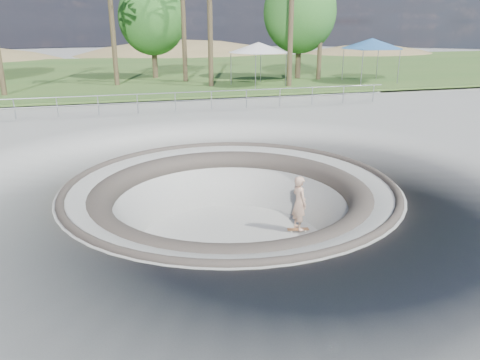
{
  "coord_description": "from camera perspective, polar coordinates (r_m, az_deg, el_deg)",
  "views": [
    {
      "loc": [
        -3.38,
        -13.24,
        4.8
      ],
      "look_at": [
        0.48,
        0.64,
        -0.1
      ],
      "focal_mm": 35.0,
      "sensor_mm": 36.0,
      "label": 1
    }
  ],
  "objects": [
    {
      "name": "bushy_tree_right",
      "position": [
        40.29,
        7.33,
        19.61
      ],
      "size": [
        5.94,
        5.4,
        8.57
      ],
      "color": "brown",
      "rests_on": "ground"
    },
    {
      "name": "skateboard",
      "position": [
        15.94,
        7.09,
        -5.98
      ],
      "size": [
        0.75,
        0.34,
        0.08
      ],
      "color": "#955A3B",
      "rests_on": "ground"
    },
    {
      "name": "safety_railing",
      "position": [
        25.79,
        -7.9,
        9.44
      ],
      "size": [
        25.0,
        0.06,
        1.03
      ],
      "color": "#92969A",
      "rests_on": "ground"
    },
    {
      "name": "bushy_tree_mid",
      "position": [
        40.89,
        -10.65,
        18.86
      ],
      "size": [
        5.48,
        4.98,
        7.9
      ],
      "color": "brown",
      "rests_on": "ground"
    },
    {
      "name": "distant_hills",
      "position": [
        71.75,
        -9.7,
        9.03
      ],
      "size": [
        103.2,
        45.0,
        28.6
      ],
      "color": "olive",
      "rests_on": "ground"
    },
    {
      "name": "grass_strip",
      "position": [
        47.58,
        -11.67,
        12.88
      ],
      "size": [
        180.0,
        36.0,
        0.12
      ],
      "color": "#385F26",
      "rests_on": "ground"
    },
    {
      "name": "skate_bowl",
      "position": [
        15.19,
        -1.09,
        -7.11
      ],
      "size": [
        14.0,
        14.0,
        4.1
      ],
      "color": "#A6A7A2",
      "rests_on": "ground"
    },
    {
      "name": "skater",
      "position": [
        15.57,
        7.23,
        -2.82
      ],
      "size": [
        0.54,
        0.74,
        1.86
      ],
      "primitive_type": "imported",
      "rotation": [
        0.0,
        0.0,
        1.72
      ],
      "color": "tan",
      "rests_on": "skateboard"
    },
    {
      "name": "canopy_white",
      "position": [
        35.39,
        2.27,
        15.83
      ],
      "size": [
        5.68,
        5.68,
        3.09
      ],
      "color": "#92969A",
      "rests_on": "ground"
    },
    {
      "name": "canopy_blue",
      "position": [
        38.8,
        15.79,
        15.72
      ],
      "size": [
        6.55,
        6.55,
        3.31
      ],
      "color": "#92969A",
      "rests_on": "ground"
    },
    {
      "name": "ground",
      "position": [
        14.48,
        -1.13,
        -0.58
      ],
      "size": [
        180.0,
        180.0,
        0.0
      ],
      "primitive_type": "plane",
      "color": "#A6A7A2",
      "rests_on": "ground"
    }
  ]
}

